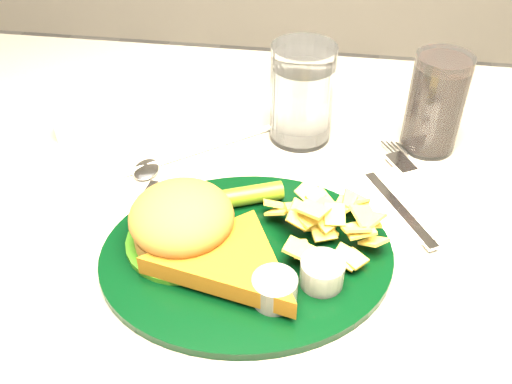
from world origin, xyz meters
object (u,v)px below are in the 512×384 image
cola_glass (435,104)px  water_glass (302,94)px  table (273,383)px  dinner_plate (247,234)px  fork_napkin (399,203)px

cola_glass → water_glass: bearing=-179.7°
water_glass → cola_glass: water_glass is taller
table → dinner_plate: size_ratio=3.92×
cola_glass → fork_napkin: size_ratio=0.72×
cola_glass → table: bearing=-140.5°
water_glass → cola_glass: bearing=0.3°
table → water_glass: bearing=85.7°
dinner_plate → water_glass: bearing=69.0°
dinner_plate → fork_napkin: bearing=20.5°
dinner_plate → fork_napkin: (0.16, 0.11, -0.03)m
dinner_plate → table: bearing=62.9°
dinner_plate → fork_napkin: dinner_plate is taller
fork_napkin → table: bearing=156.9°
table → fork_napkin: fork_napkin is taller
table → water_glass: (0.01, 0.15, 0.44)m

